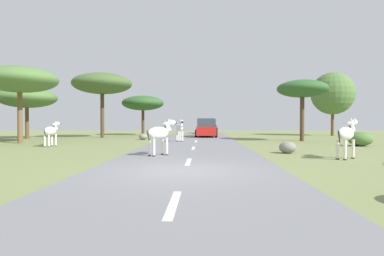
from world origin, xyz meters
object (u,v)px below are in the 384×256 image
object	(u,v)px
zebra_0	(180,128)
zebra_2	(160,133)
bush_0	(360,139)
tree_2	(27,98)
zebra_1	(51,131)
rock_3	(143,137)
tree_4	(20,80)
tree_3	(102,84)
car_0	(209,127)
tree_6	(333,94)
rock_2	(288,147)
tree_5	(143,103)
car_1	(206,128)
rock_0	(287,148)
zebra_3	(347,134)

from	to	relation	value
zebra_0	zebra_2	bearing A→B (deg)	73.79
bush_0	tree_2	bearing A→B (deg)	163.21
tree_2	zebra_1	bearing A→B (deg)	-54.07
rock_3	tree_4	bearing A→B (deg)	-148.83
tree_3	rock_3	world-z (taller)	tree_3
zebra_0	car_0	size ratio (longest dim) A/B	0.38
zebra_2	tree_3	distance (m)	18.25
tree_6	rock_2	size ratio (longest dim) A/B	8.37
tree_2	tree_3	distance (m)	6.49
tree_6	bush_0	distance (m)	15.52
tree_5	bush_0	size ratio (longest dim) A/B	3.12
tree_2	bush_0	world-z (taller)	tree_2
tree_6	car_1	bearing A→B (deg)	-163.96
car_0	rock_0	distance (m)	22.96
zebra_1	rock_2	xyz separation A→B (m)	(13.14, -3.69, -0.64)
rock_2	tree_5	bearing A→B (deg)	118.03
zebra_3	rock_2	world-z (taller)	zebra_3
tree_6	rock_0	size ratio (longest dim) A/B	16.28
tree_2	tree_5	size ratio (longest dim) A/B	1.10
tree_5	bush_0	xyz separation A→B (m)	(16.22, -15.24, -3.06)
car_1	tree_5	xyz separation A→B (m)	(-6.86, 4.62, 2.65)
tree_4	tree_5	xyz separation A→B (m)	(6.01, 13.50, -0.87)
car_1	bush_0	world-z (taller)	car_1
zebra_0	tree_6	distance (m)	19.24
tree_2	zebra_2	bearing A→B (deg)	-45.84
tree_5	tree_4	bearing A→B (deg)	-113.98
zebra_0	tree_6	size ratio (longest dim) A/B	0.25
zebra_3	tree_6	bearing A→B (deg)	116.31
zebra_1	zebra_2	bearing A→B (deg)	-28.19
zebra_0	tree_3	distance (m)	10.85
zebra_2	zebra_3	world-z (taller)	zebra_3
tree_2	rock_2	size ratio (longest dim) A/B	6.30
zebra_3	car_1	size ratio (longest dim) A/B	0.38
zebra_0	tree_3	size ratio (longest dim) A/B	0.28
zebra_1	tree_2	bearing A→B (deg)	134.01
car_1	rock_2	size ratio (longest dim) A/B	5.47
zebra_3	car_0	distance (m)	26.68
zebra_2	zebra_1	bearing A→B (deg)	-174.88
car_0	tree_2	bearing A→B (deg)	39.67
car_1	tree_4	distance (m)	16.03
tree_3	tree_4	distance (m)	8.70
zebra_2	tree_4	size ratio (longest dim) A/B	0.30
car_1	tree_2	world-z (taller)	tree_2
tree_6	tree_2	bearing A→B (deg)	-166.51
zebra_1	bush_0	world-z (taller)	zebra_1
tree_4	tree_6	distance (m)	29.13
zebra_0	zebra_2	distance (m)	9.62
car_0	rock_3	bearing A→B (deg)	69.78
zebra_2	rock_2	size ratio (longest dim) A/B	2.01
tree_4	rock_0	xyz separation A→B (m)	(16.89, -5.15, -4.23)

